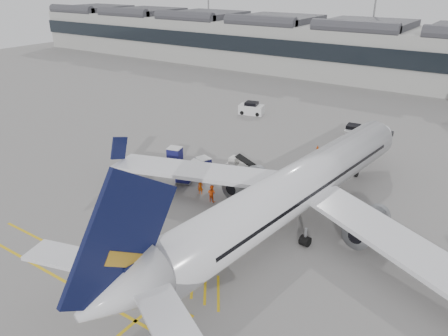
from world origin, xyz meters
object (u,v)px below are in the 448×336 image
Objects in this scene: belt_loader at (241,166)px; ramp_agent_a at (200,187)px; airliner_main at (292,191)px; ramp_agent_b at (212,193)px; baggage_cart_a at (204,164)px; pushback_tug at (139,186)px.

belt_loader is 7.76m from ramp_agent_a.
ramp_agent_a is (-0.24, -7.76, 0.26)m from belt_loader.
airliner_main is 24.76× the size of ramp_agent_b.
baggage_cart_a is (-3.40, -2.91, 0.41)m from belt_loader.
airliner_main is at bearing -1.20° from baggage_cart_a.
baggage_cart_a is at bearing 80.90° from pushback_tug.
pushback_tug is at bearing -170.81° from ramp_agent_a.
ramp_agent_b is at bearing -39.07° from ramp_agent_a.
ramp_agent_b is (1.73, -8.47, 0.38)m from belt_loader.
baggage_cart_a is at bearing -45.84° from ramp_agent_b.
airliner_main reaches higher than ramp_agent_b.
baggage_cart_a is 7.56m from ramp_agent_b.
airliner_main is 15.05m from baggage_cart_a.
ramp_agent_b is (1.97, -0.71, 0.12)m from ramp_agent_a.
belt_loader is at bearing 68.99° from ramp_agent_a.
pushback_tug is (-16.56, -2.82, -2.97)m from airliner_main.
belt_loader is 2.45× the size of ramp_agent_b.
belt_loader is 4.50m from baggage_cart_a.
baggage_cart_a reaches higher than ramp_agent_a.
belt_loader is 1.78× the size of pushback_tug.
ramp_agent_b is at bearing -27.92° from baggage_cart_a.
ramp_agent_a is at bearing -18.41° from ramp_agent_b.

